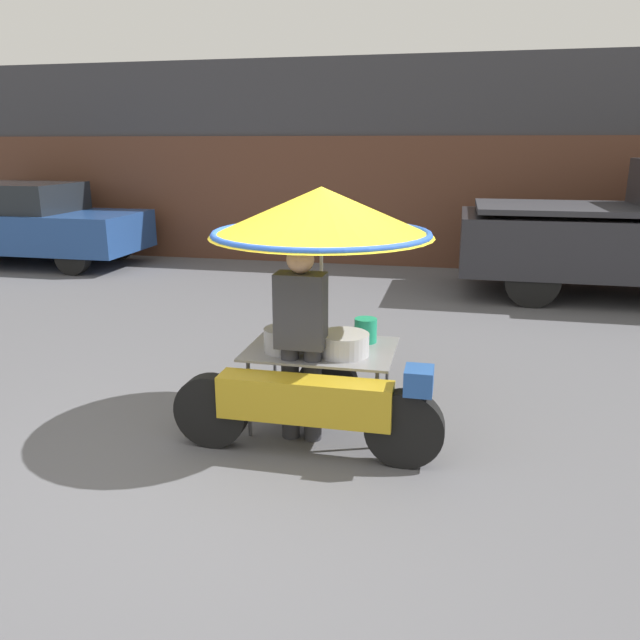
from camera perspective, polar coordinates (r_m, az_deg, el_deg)
ground_plane at (r=4.71m, az=-6.42°, el=-13.08°), size 36.00×36.00×0.00m
shopfront_building at (r=12.94m, az=6.46°, el=14.06°), size 28.00×2.06×3.79m
vendor_motorcycle_cart at (r=4.83m, az=0.02°, el=6.57°), size 2.05×1.75×1.95m
vendor_person at (r=4.76m, az=-1.75°, el=-1.35°), size 0.38×0.22×1.55m
parked_car at (r=13.30m, az=-24.94°, el=8.02°), size 4.19×1.81×1.55m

